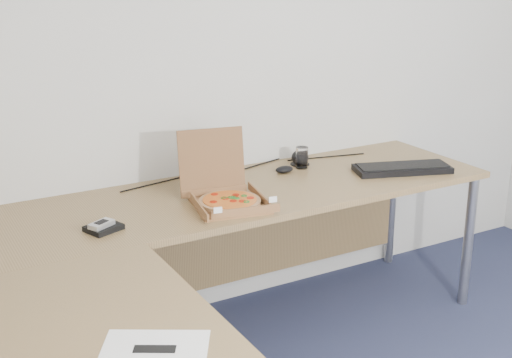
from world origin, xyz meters
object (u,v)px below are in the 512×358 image
keyboard (402,169)px  wallet (104,228)px  drinking_glass (302,158)px  pizza_box (228,197)px  desk (210,246)px

keyboard → wallet: 1.52m
keyboard → wallet: (-1.52, -0.02, -0.00)m
wallet → drinking_glass: bearing=-4.2°
keyboard → wallet: bearing=-160.1°
drinking_glass → keyboard: bearing=-36.8°
drinking_glass → wallet: (-1.12, -0.31, -0.04)m
pizza_box → drinking_glass: bearing=39.0°
desk → wallet: (-0.32, 0.28, 0.04)m
drinking_glass → keyboard: drinking_glass is taller
desk → pizza_box: bearing=52.1°
desk → keyboard: 1.23m
desk → drinking_glass: bearing=36.5°
pizza_box → wallet: pizza_box is taller
drinking_glass → keyboard: size_ratio=0.23×
pizza_box → keyboard: size_ratio=0.73×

